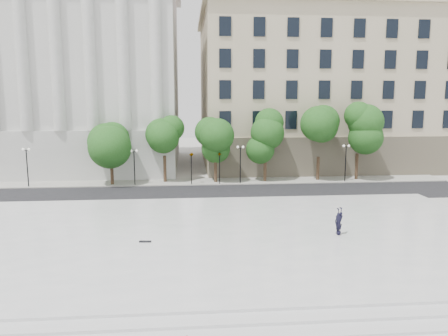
{
  "coord_description": "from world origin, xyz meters",
  "views": [
    {
      "loc": [
        -0.57,
        -26.13,
        9.86
      ],
      "look_at": [
        2.51,
        10.0,
        3.94
      ],
      "focal_mm": 35.0,
      "sensor_mm": 36.0,
      "label": 1
    }
  ],
  "objects_px": {
    "traffic_light_east": "(220,152)",
    "skateboard": "(145,241)",
    "traffic_light_west": "(191,152)",
    "person_lying": "(338,231)"
  },
  "relations": [
    {
      "from": "traffic_light_east",
      "to": "skateboard",
      "type": "xyz_separation_m",
      "value": [
        -6.46,
        -20.65,
        -3.24
      ]
    },
    {
      "from": "traffic_light_east",
      "to": "traffic_light_west",
      "type": "bearing_deg",
      "value": -180.0
    },
    {
      "from": "traffic_light_west",
      "to": "traffic_light_east",
      "type": "xyz_separation_m",
      "value": [
        3.19,
        0.0,
        -0.05
      ]
    },
    {
      "from": "traffic_light_east",
      "to": "person_lying",
      "type": "bearing_deg",
      "value": -71.71
    },
    {
      "from": "traffic_light_west",
      "to": "traffic_light_east",
      "type": "height_order",
      "value": "traffic_light_west"
    },
    {
      "from": "skateboard",
      "to": "traffic_light_west",
      "type": "bearing_deg",
      "value": 86.5
    },
    {
      "from": "traffic_light_west",
      "to": "skateboard",
      "type": "distance_m",
      "value": 21.16
    },
    {
      "from": "traffic_light_west",
      "to": "person_lying",
      "type": "distance_m",
      "value": 22.73
    },
    {
      "from": "person_lying",
      "to": "skateboard",
      "type": "relative_size",
      "value": 2.47
    },
    {
      "from": "person_lying",
      "to": "skateboard",
      "type": "bearing_deg",
      "value": 148.66
    }
  ]
}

